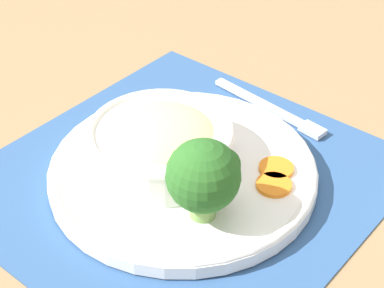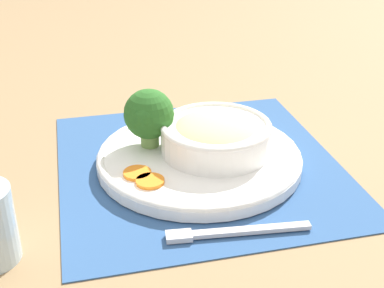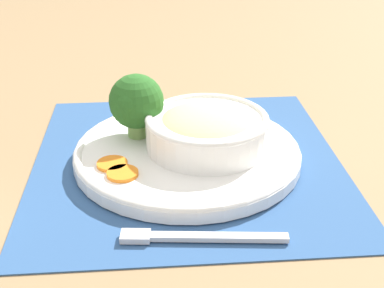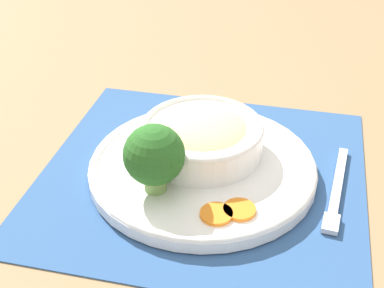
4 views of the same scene
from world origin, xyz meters
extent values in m
plane|color=#8C704C|center=(0.00, 0.00, 0.00)|extent=(4.00, 4.00, 0.00)
cube|color=#2D5184|center=(0.00, 0.00, 0.00)|extent=(0.44, 0.42, 0.00)
cylinder|color=white|center=(0.00, 0.00, 0.01)|extent=(0.31, 0.31, 0.02)
torus|color=white|center=(0.00, 0.00, 0.02)|extent=(0.31, 0.31, 0.01)
cylinder|color=white|center=(0.01, -0.03, 0.04)|extent=(0.17, 0.17, 0.04)
torus|color=white|center=(0.01, -0.03, 0.06)|extent=(0.17, 0.17, 0.01)
ellipsoid|color=beige|center=(0.01, -0.03, 0.05)|extent=(0.14, 0.14, 0.05)
cylinder|color=#759E51|center=(0.05, 0.07, 0.03)|extent=(0.03, 0.03, 0.02)
sphere|color=#286023|center=(0.05, 0.07, 0.07)|extent=(0.08, 0.08, 0.08)
sphere|color=#286023|center=(0.03, 0.08, 0.08)|extent=(0.03, 0.03, 0.03)
sphere|color=#286023|center=(0.07, 0.06, 0.08)|extent=(0.03, 0.03, 0.03)
cylinder|color=orange|center=(-0.04, 0.10, 0.02)|extent=(0.04, 0.04, 0.01)
cylinder|color=orange|center=(-0.06, 0.09, 0.02)|extent=(0.04, 0.04, 0.01)
cube|color=silver|center=(-0.18, -0.01, 0.01)|extent=(0.03, 0.18, 0.01)
cube|color=silver|center=(-0.17, 0.07, 0.01)|extent=(0.02, 0.03, 0.01)
camera|label=1|loc=(0.43, 0.37, 0.49)|focal=60.00mm
camera|label=2|loc=(-0.69, 0.18, 0.41)|focal=50.00mm
camera|label=3|loc=(-0.65, 0.05, 0.36)|focal=50.00mm
camera|label=4|loc=(-0.12, 0.58, 0.45)|focal=50.00mm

